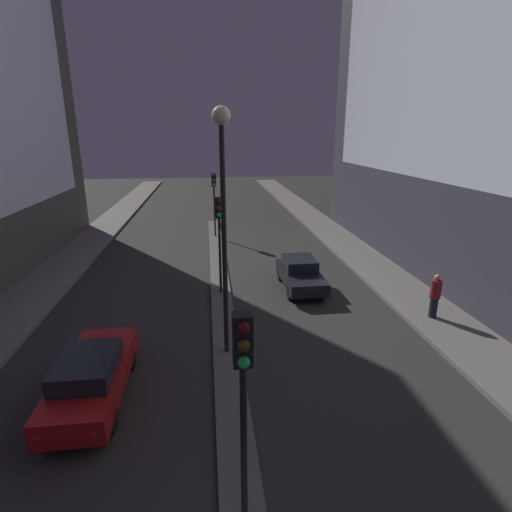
% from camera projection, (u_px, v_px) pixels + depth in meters
% --- Properties ---
extents(median_strip, '(0.94, 30.06, 0.12)m').
position_uv_depth(median_strip, '(220.00, 287.00, 19.43)').
color(median_strip, '#56544F').
rests_on(median_strip, ground).
extents(traffic_light_near, '(0.32, 0.42, 4.45)m').
position_uv_depth(traffic_light_near, '(243.00, 380.00, 6.52)').
color(traffic_light_near, black).
rests_on(traffic_light_near, median_strip).
extents(traffic_light_mid, '(0.32, 0.42, 4.45)m').
position_uv_depth(traffic_light_mid, '(219.00, 224.00, 17.64)').
color(traffic_light_mid, black).
rests_on(traffic_light_mid, median_strip).
extents(traffic_light_far, '(0.32, 0.42, 4.45)m').
position_uv_depth(traffic_light_far, '(214.00, 190.00, 27.77)').
color(traffic_light_far, black).
rests_on(traffic_light_far, median_strip).
extents(street_lamp, '(0.55, 0.55, 7.89)m').
position_uv_depth(street_lamp, '(223.00, 188.00, 12.03)').
color(street_lamp, black).
rests_on(street_lamp, median_strip).
extents(car_left_lane, '(1.74, 4.64, 1.52)m').
position_uv_depth(car_left_lane, '(92.00, 376.00, 11.12)').
color(car_left_lane, maroon).
rests_on(car_left_lane, ground).
extents(car_right_lane, '(1.74, 4.06, 1.45)m').
position_uv_depth(car_right_lane, '(300.00, 274.00, 19.28)').
color(car_right_lane, black).
rests_on(car_right_lane, ground).
extents(pedestrian_on_right_sidewalk, '(0.41, 0.41, 1.80)m').
position_uv_depth(pedestrian_on_right_sidewalk, '(435.00, 295.00, 15.76)').
color(pedestrian_on_right_sidewalk, black).
rests_on(pedestrian_on_right_sidewalk, sidewalk_right).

